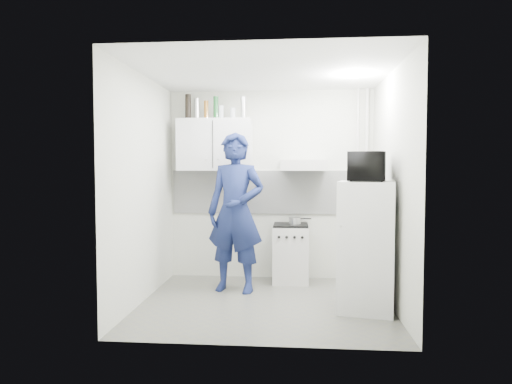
{
  "coord_description": "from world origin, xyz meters",
  "views": [
    {
      "loc": [
        0.33,
        -5.09,
        1.53
      ],
      "look_at": [
        -0.12,
        0.3,
        1.25
      ],
      "focal_mm": 32.0,
      "sensor_mm": 36.0,
      "label": 1
    }
  ],
  "objects": [
    {
      "name": "canister_a",
      "position": [
        -0.67,
        1.07,
        2.29
      ],
      "size": [
        0.07,
        0.07,
        0.18
      ],
      "primitive_type": "cylinder",
      "color": "#B2B7BC",
      "rests_on": "upper_cabinet"
    },
    {
      "name": "backsplash",
      "position": [
        0.0,
        1.24,
        1.2
      ],
      "size": [
        2.74,
        0.03,
        0.6
      ],
      "primitive_type": "cube",
      "color": "white",
      "rests_on": "wall_back"
    },
    {
      "name": "range_hood",
      "position": [
        0.45,
        1.0,
        1.57
      ],
      "size": [
        0.6,
        0.5,
        0.14
      ],
      "primitive_type": "cube",
      "color": "beige",
      "rests_on": "wall_back"
    },
    {
      "name": "bottle_e",
      "position": [
        -0.36,
        1.07,
        2.35
      ],
      "size": [
        0.07,
        0.07,
        0.29
      ],
      "primitive_type": "cylinder",
      "color": "silver",
      "rests_on": "upper_cabinet"
    },
    {
      "name": "saucepan",
      "position": [
        0.34,
        1.02,
        0.83
      ],
      "size": [
        0.16,
        0.16,
        0.09
      ],
      "primitive_type": "cylinder",
      "color": "silver",
      "rests_on": "stove_top"
    },
    {
      "name": "bottle_d",
      "position": [
        -0.73,
        1.07,
        2.35
      ],
      "size": [
        0.07,
        0.07,
        0.3
      ],
      "primitive_type": "cylinder",
      "color": "#144C1E",
      "rests_on": "upper_cabinet"
    },
    {
      "name": "bottle_b",
      "position": [
        -1.0,
        1.07,
        2.34
      ],
      "size": [
        0.07,
        0.07,
        0.28
      ],
      "primitive_type": "cylinder",
      "color": "silver",
      "rests_on": "upper_cabinet"
    },
    {
      "name": "pipe_b",
      "position": [
        1.18,
        1.17,
        1.3
      ],
      "size": [
        0.04,
        0.04,
        2.6
      ],
      "primitive_type": "cylinder",
      "color": "beige",
      "rests_on": "floor"
    },
    {
      "name": "stove",
      "position": [
        0.28,
        1.0,
        0.38
      ],
      "size": [
        0.47,
        0.47,
        0.76
      ],
      "primitive_type": "cube",
      "color": "beige",
      "rests_on": "floor"
    },
    {
      "name": "wall_right",
      "position": [
        1.4,
        0.0,
        1.3
      ],
      "size": [
        0.0,
        2.6,
        2.6
      ],
      "primitive_type": "plane",
      "rotation": [
        1.57,
        0.0,
        -1.57
      ],
      "color": "beige",
      "rests_on": "floor"
    },
    {
      "name": "canister_b",
      "position": [
        -0.5,
        1.07,
        2.27
      ],
      "size": [
        0.08,
        0.08,
        0.15
      ],
      "primitive_type": "cylinder",
      "color": "#B2B7BC",
      "rests_on": "upper_cabinet"
    },
    {
      "name": "upper_cabinet",
      "position": [
        -0.75,
        1.07,
        1.85
      ],
      "size": [
        1.0,
        0.35,
        0.7
      ],
      "primitive_type": "cube",
      "color": "white",
      "rests_on": "wall_back"
    },
    {
      "name": "ceiling",
      "position": [
        0.0,
        0.0,
        2.6
      ],
      "size": [
        2.8,
        2.8,
        0.0
      ],
      "primitive_type": "plane",
      "color": "white",
      "rests_on": "wall_back"
    },
    {
      "name": "wall_left",
      "position": [
        -1.4,
        0.0,
        1.3
      ],
      "size": [
        0.0,
        2.6,
        2.6
      ],
      "primitive_type": "plane",
      "rotation": [
        1.57,
        0.0,
        1.57
      ],
      "color": "beige",
      "rests_on": "floor"
    },
    {
      "name": "stove_top",
      "position": [
        0.28,
        1.0,
        0.77
      ],
      "size": [
        0.46,
        0.46,
        0.03
      ],
      "primitive_type": "cube",
      "color": "black",
      "rests_on": "stove"
    },
    {
      "name": "floor",
      "position": [
        0.0,
        0.0,
        0.0
      ],
      "size": [
        2.8,
        2.8,
        0.0
      ],
      "primitive_type": "plane",
      "color": "#595855",
      "rests_on": "ground"
    },
    {
      "name": "wall_back",
      "position": [
        0.0,
        1.25,
        1.3
      ],
      "size": [
        2.8,
        0.0,
        2.8
      ],
      "primitive_type": "plane",
      "rotation": [
        1.57,
        0.0,
        0.0
      ],
      "color": "beige",
      "rests_on": "floor"
    },
    {
      "name": "fridge",
      "position": [
        1.1,
        -0.15,
        0.7
      ],
      "size": [
        0.68,
        0.68,
        1.39
      ],
      "primitive_type": "cube",
      "rotation": [
        0.0,
        0.0,
        -0.19
      ],
      "color": "white",
      "rests_on": "floor"
    },
    {
      "name": "person",
      "position": [
        -0.39,
        0.5,
        0.99
      ],
      "size": [
        0.8,
        0.61,
        1.97
      ],
      "primitive_type": "imported",
      "rotation": [
        0.0,
        0.0,
        -0.2
      ],
      "color": "#151F4C",
      "rests_on": "floor"
    },
    {
      "name": "pipe_a",
      "position": [
        1.3,
        1.17,
        1.3
      ],
      "size": [
        0.05,
        0.05,
        2.6
      ],
      "primitive_type": "cylinder",
      "color": "beige",
      "rests_on": "floor"
    },
    {
      "name": "bottle_c",
      "position": [
        -0.87,
        1.07,
        2.32
      ],
      "size": [
        0.06,
        0.06,
        0.25
      ],
      "primitive_type": "cylinder",
      "color": "brown",
      "rests_on": "upper_cabinet"
    },
    {
      "name": "microwave",
      "position": [
        1.1,
        -0.15,
        1.55
      ],
      "size": [
        0.62,
        0.48,
        0.31
      ],
      "primitive_type": "imported",
      "rotation": [
        0.0,
        0.0,
        1.39
      ],
      "color": "black",
      "rests_on": "fridge"
    },
    {
      "name": "bottle_a",
      "position": [
        -1.12,
        1.07,
        2.37
      ],
      "size": [
        0.08,
        0.08,
        0.34
      ],
      "primitive_type": "cylinder",
      "color": "black",
      "rests_on": "upper_cabinet"
    },
    {
      "name": "ceiling_spot_fixture",
      "position": [
        1.0,
        0.2,
        2.57
      ],
      "size": [
        0.1,
        0.1,
        0.02
      ],
      "primitive_type": "cylinder",
      "color": "white",
      "rests_on": "ceiling"
    }
  ]
}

